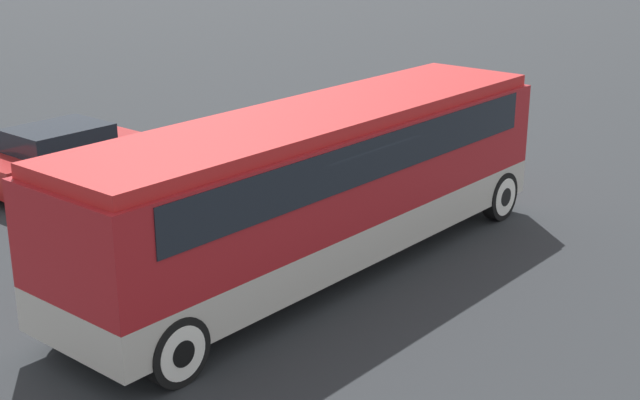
{
  "coord_description": "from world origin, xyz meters",
  "views": [
    {
      "loc": [
        -11.47,
        -9.7,
        6.38
      ],
      "look_at": [
        0.0,
        0.0,
        1.34
      ],
      "focal_mm": 50.0,
      "sensor_mm": 36.0,
      "label": 1
    }
  ],
  "objects": [
    {
      "name": "tour_bus",
      "position": [
        0.1,
        -0.0,
        1.8
      ],
      "size": [
        10.75,
        2.55,
        2.98
      ],
      "color": "#B7B2A8",
      "rests_on": "ground_plane"
    },
    {
      "name": "ground_plane",
      "position": [
        0.0,
        0.0,
        0.0
      ],
      "size": [
        120.0,
        120.0,
        0.0
      ],
      "primitive_type": "plane",
      "color": "#26282B"
    },
    {
      "name": "parked_car_mid",
      "position": [
        0.02,
        7.88,
        0.72
      ],
      "size": [
        4.17,
        1.88,
        1.45
      ],
      "color": "maroon",
      "rests_on": "ground_plane"
    }
  ]
}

